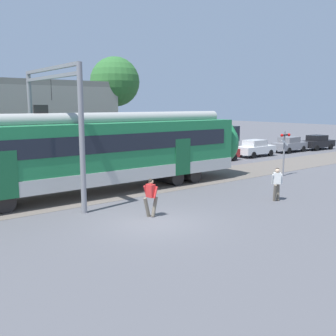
{
  "coord_description": "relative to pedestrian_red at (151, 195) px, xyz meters",
  "views": [
    {
      "loc": [
        -8.99,
        -12.55,
        4.74
      ],
      "look_at": [
        2.89,
        2.82,
        1.6
      ],
      "focal_mm": 42.0,
      "sensor_mm": 36.0,
      "label": 1
    }
  ],
  "objects": [
    {
      "name": "parked_car_grey",
      "position": [
        24.47,
        10.4,
        -0.18
      ],
      "size": [
        4.04,
        1.83,
        1.54
      ],
      "color": "gray",
      "rests_on": "ground"
    },
    {
      "name": "catenary_gantry",
      "position": [
        -1.97,
        5.51,
        3.35
      ],
      "size": [
        0.24,
        6.64,
        6.53
      ],
      "color": "gray",
      "rests_on": "ground"
    },
    {
      "name": "pedestrian_red",
      "position": [
        0.0,
        0.0,
        0.0
      ],
      "size": [
        0.68,
        0.54,
        1.67
      ],
      "color": "#6B6051",
      "rests_on": "ground"
    },
    {
      "name": "parked_car_red",
      "position": [
        14.01,
        10.11,
        -0.18
      ],
      "size": [
        4.08,
        1.92,
        1.54
      ],
      "color": "#B22323",
      "rests_on": "ground"
    },
    {
      "name": "street_tree_right",
      "position": [
        6.42,
        13.83,
        5.5
      ],
      "size": [
        3.82,
        3.82,
        8.41
      ],
      "color": "brown",
      "rests_on": "ground"
    },
    {
      "name": "crossing_signal",
      "position": [
        12.68,
        2.52,
        1.05
      ],
      "size": [
        0.96,
        0.22,
        3.0
      ],
      "color": "gray",
      "rests_on": "ground"
    },
    {
      "name": "parked_car_white",
      "position": [
        19.05,
        10.25,
        -0.18
      ],
      "size": [
        4.02,
        1.81,
        1.54
      ],
      "color": "silver",
      "rests_on": "ground"
    },
    {
      "name": "pedestrian_white",
      "position": [
        6.6,
        -1.5,
        0.03
      ],
      "size": [
        0.69,
        0.5,
        1.67
      ],
      "color": "#6B6051",
      "rests_on": "ground"
    },
    {
      "name": "parked_car_black",
      "position": [
        28.76,
        9.94,
        -0.18
      ],
      "size": [
        4.09,
        1.93,
        1.54
      ],
      "color": "black",
      "rests_on": "ground"
    },
    {
      "name": "ground_plane",
      "position": [
        -0.36,
        -0.75,
        -0.96
      ],
      "size": [
        160.0,
        160.0,
        0.0
      ],
      "primitive_type": "plane",
      "color": "#515156"
    }
  ]
}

